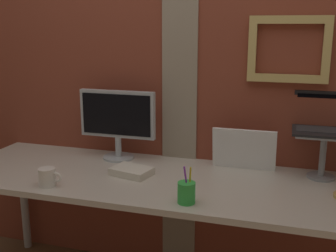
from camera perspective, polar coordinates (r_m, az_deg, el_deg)
The scene contains 9 objects.
brick_wall_back at distance 2.41m, azimuth 1.55°, elevation 7.42°, with size 3.73×0.16×2.44m.
desk at distance 2.15m, azimuth -0.77°, elevation -8.67°, with size 2.25×0.71×0.72m.
monitor at distance 2.39m, azimuth -6.96°, elevation 1.06°, with size 0.45×0.18×0.40m.
laptop_stand at distance 2.23m, azimuth 20.55°, elevation -2.86°, with size 0.28×0.22×0.23m.
laptop at distance 2.26m, azimuth 20.72°, elevation 0.70°, with size 0.31×0.30×0.19m.
whiteboard_panel at distance 2.26m, azimuth 10.37°, elevation -3.16°, with size 0.34×0.02×0.23m, color white.
pen_cup at distance 1.83m, azimuth 2.55°, elevation -9.09°, with size 0.08×0.08×0.17m.
coffee_mug at distance 2.10m, azimuth -16.20°, elevation -6.75°, with size 0.12×0.08×0.09m.
paper_clutter_stack at distance 2.18m, azimuth -5.02°, elevation -6.21°, with size 0.20×0.14×0.04m, color silver.
Camera 1 is at (0.63, -1.95, 1.48)m, focal length 44.40 mm.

